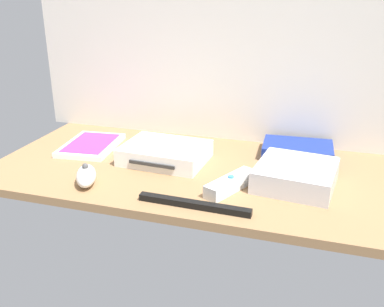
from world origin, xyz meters
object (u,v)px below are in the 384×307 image
mini_computer (296,175)px  remote_wand (231,184)px  game_console (165,153)px  remote_nunchuk (86,176)px  sensor_bar (194,204)px  network_router (297,150)px  game_case (91,145)px

mini_computer → remote_wand: 15.08cm
game_console → remote_nunchuk: 22.11cm
game_console → remote_wand: 22.98cm
remote_nunchuk → sensor_bar: (26.87, -3.55, -1.34)cm
game_console → mini_computer: 33.74cm
network_router → remote_wand: (-12.59, -25.09, -0.19)cm
game_case → remote_nunchuk: bearing=-68.8°
remote_wand → game_console: bearing=174.7°
game_console → sensor_bar: 26.20cm
game_case → remote_wand: (43.09, -14.51, 0.75)cm
game_console → mini_computer: bearing=-5.4°
game_console → network_router: (32.42, 13.51, -0.50)cm
game_case → network_router: bearing=4.9°
remote_wand → sensor_bar: 11.61cm
game_console → mini_computer: size_ratio=1.16×
game_case → remote_nunchuk: 23.83cm
remote_wand → network_router: bearing=88.3°
network_router → remote_nunchuk: 54.99cm
mini_computer → game_case: (-56.62, 7.95, -1.88)cm
mini_computer → remote_wand: size_ratio=1.26×
mini_computer → sensor_bar: mini_computer is taller
mini_computer → remote_nunchuk: bearing=-163.9°
game_case → remote_wand: remote_wand is taller
game_case → sensor_bar: game_case is taller
game_console → mini_computer: mini_computer is taller
game_case → remote_nunchuk: remote_nunchuk is taller
network_router → sensor_bar: (-18.00, -35.33, -1.00)cm
game_console → network_router: bearing=25.8°
mini_computer → network_router: (-0.94, 18.54, -0.94)cm
network_router → remote_nunchuk: bearing=-147.6°
network_router → mini_computer: bearing=-90.0°
remote_wand → remote_nunchuk: remote_nunchuk is taller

